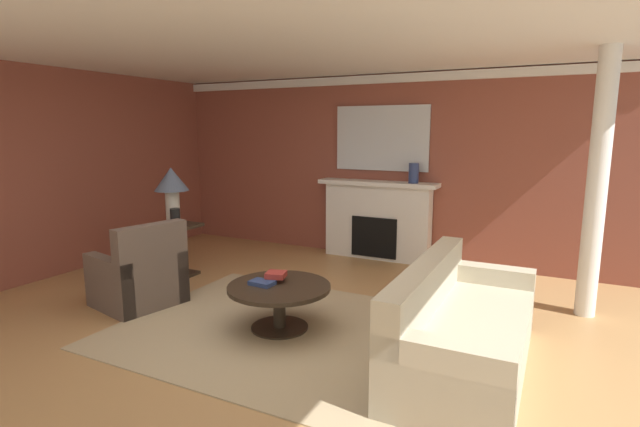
{
  "coord_description": "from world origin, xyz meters",
  "views": [
    {
      "loc": [
        2.56,
        -3.59,
        1.93
      ],
      "look_at": [
        0.17,
        1.14,
        1.0
      ],
      "focal_mm": 26.85,
      "sensor_mm": 36.0,
      "label": 1
    }
  ],
  "objects_px": {
    "sofa": "(461,332)",
    "side_table": "(175,247)",
    "table_lamp": "(172,185)",
    "fireplace": "(377,222)",
    "vase_on_side_table": "(175,218)",
    "vase_mantel_right": "(414,173)",
    "armchair_near_window": "(139,278)",
    "coffee_table": "(279,296)",
    "mantel_mirror": "(382,138)"
  },
  "relations": [
    {
      "from": "mantel_mirror",
      "to": "side_table",
      "type": "height_order",
      "value": "mantel_mirror"
    },
    {
      "from": "mantel_mirror",
      "to": "vase_mantel_right",
      "type": "xyz_separation_m",
      "value": [
        0.55,
        -0.17,
        -0.48
      ]
    },
    {
      "from": "coffee_table",
      "to": "side_table",
      "type": "distance_m",
      "value": 2.31
    },
    {
      "from": "coffee_table",
      "to": "side_table",
      "type": "xyz_separation_m",
      "value": [
        -2.15,
        0.86,
        0.06
      ]
    },
    {
      "from": "armchair_near_window",
      "to": "side_table",
      "type": "xyz_separation_m",
      "value": [
        -0.41,
        0.99,
        0.09
      ]
    },
    {
      "from": "fireplace",
      "to": "mantel_mirror",
      "type": "distance_m",
      "value": 1.25
    },
    {
      "from": "table_lamp",
      "to": "sofa",
      "type": "bearing_deg",
      "value": -11.93
    },
    {
      "from": "coffee_table",
      "to": "vase_on_side_table",
      "type": "distance_m",
      "value": 2.18
    },
    {
      "from": "vase_on_side_table",
      "to": "side_table",
      "type": "bearing_deg",
      "value": 141.34
    },
    {
      "from": "table_lamp",
      "to": "fireplace",
      "type": "bearing_deg",
      "value": 44.67
    },
    {
      "from": "coffee_table",
      "to": "fireplace",
      "type": "bearing_deg",
      "value": 91.29
    },
    {
      "from": "side_table",
      "to": "table_lamp",
      "type": "height_order",
      "value": "table_lamp"
    },
    {
      "from": "armchair_near_window",
      "to": "side_table",
      "type": "distance_m",
      "value": 1.08
    },
    {
      "from": "sofa",
      "to": "table_lamp",
      "type": "relative_size",
      "value": 2.8
    },
    {
      "from": "side_table",
      "to": "coffee_table",
      "type": "bearing_deg",
      "value": -21.8
    },
    {
      "from": "mantel_mirror",
      "to": "coffee_table",
      "type": "distance_m",
      "value": 3.37
    },
    {
      "from": "armchair_near_window",
      "to": "side_table",
      "type": "relative_size",
      "value": 1.36
    },
    {
      "from": "fireplace",
      "to": "vase_on_side_table",
      "type": "bearing_deg",
      "value": -131.57
    },
    {
      "from": "table_lamp",
      "to": "vase_on_side_table",
      "type": "height_order",
      "value": "table_lamp"
    },
    {
      "from": "mantel_mirror",
      "to": "side_table",
      "type": "bearing_deg",
      "value": -133.69
    },
    {
      "from": "vase_mantel_right",
      "to": "armchair_near_window",
      "type": "bearing_deg",
      "value": -126.52
    },
    {
      "from": "side_table",
      "to": "vase_mantel_right",
      "type": "relative_size",
      "value": 2.45
    },
    {
      "from": "vase_on_side_table",
      "to": "sofa",
      "type": "bearing_deg",
      "value": -10.62
    },
    {
      "from": "sofa",
      "to": "coffee_table",
      "type": "relative_size",
      "value": 2.1
    },
    {
      "from": "mantel_mirror",
      "to": "side_table",
      "type": "relative_size",
      "value": 2.04
    },
    {
      "from": "fireplace",
      "to": "vase_mantel_right",
      "type": "distance_m",
      "value": 0.94
    },
    {
      "from": "table_lamp",
      "to": "vase_mantel_right",
      "type": "bearing_deg",
      "value": 37.35
    },
    {
      "from": "armchair_near_window",
      "to": "vase_mantel_right",
      "type": "distance_m",
      "value": 3.86
    },
    {
      "from": "coffee_table",
      "to": "table_lamp",
      "type": "bearing_deg",
      "value": 158.2
    },
    {
      "from": "sofa",
      "to": "armchair_near_window",
      "type": "bearing_deg",
      "value": -177.13
    },
    {
      "from": "mantel_mirror",
      "to": "vase_mantel_right",
      "type": "relative_size",
      "value": 5.0
    },
    {
      "from": "mantel_mirror",
      "to": "vase_on_side_table",
      "type": "xyz_separation_m",
      "value": [
        -1.93,
        -2.3,
        -0.98
      ]
    },
    {
      "from": "armchair_near_window",
      "to": "coffee_table",
      "type": "bearing_deg",
      "value": 4.3
    },
    {
      "from": "table_lamp",
      "to": "vase_on_side_table",
      "type": "bearing_deg",
      "value": -38.66
    },
    {
      "from": "fireplace",
      "to": "sofa",
      "type": "xyz_separation_m",
      "value": [
        1.78,
        -2.87,
        -0.26
      ]
    },
    {
      "from": "mantel_mirror",
      "to": "table_lamp",
      "type": "relative_size",
      "value": 1.91
    },
    {
      "from": "sofa",
      "to": "vase_on_side_table",
      "type": "relative_size",
      "value": 8.61
    },
    {
      "from": "table_lamp",
      "to": "side_table",
      "type": "bearing_deg",
      "value": 0.0
    },
    {
      "from": "fireplace",
      "to": "vase_on_side_table",
      "type": "height_order",
      "value": "fireplace"
    },
    {
      "from": "table_lamp",
      "to": "vase_on_side_table",
      "type": "relative_size",
      "value": 3.07
    },
    {
      "from": "vase_mantel_right",
      "to": "vase_on_side_table",
      "type": "height_order",
      "value": "vase_mantel_right"
    },
    {
      "from": "sofa",
      "to": "side_table",
      "type": "xyz_separation_m",
      "value": [
        -3.86,
        0.82,
        0.1
      ]
    },
    {
      "from": "vase_on_side_table",
      "to": "table_lamp",
      "type": "bearing_deg",
      "value": 141.34
    },
    {
      "from": "coffee_table",
      "to": "vase_mantel_right",
      "type": "distance_m",
      "value": 3.07
    },
    {
      "from": "armchair_near_window",
      "to": "coffee_table",
      "type": "xyz_separation_m",
      "value": [
        1.73,
        0.13,
        0.03
      ]
    },
    {
      "from": "sofa",
      "to": "table_lamp",
      "type": "height_order",
      "value": "table_lamp"
    },
    {
      "from": "coffee_table",
      "to": "table_lamp",
      "type": "distance_m",
      "value": 2.48
    },
    {
      "from": "vase_on_side_table",
      "to": "coffee_table",
      "type": "bearing_deg",
      "value": -20.3
    },
    {
      "from": "sofa",
      "to": "side_table",
      "type": "height_order",
      "value": "sofa"
    },
    {
      "from": "sofa",
      "to": "table_lamp",
      "type": "distance_m",
      "value": 4.06
    }
  ]
}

